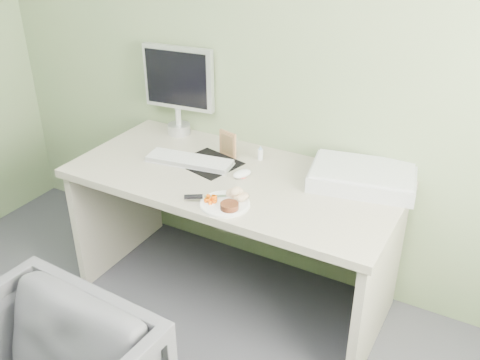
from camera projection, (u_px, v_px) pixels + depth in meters
The scene contains 14 objects.
wall_back at pixel (271, 30), 2.57m from camera, with size 3.50×3.50×0.00m, color gray.
desk at pixel (233, 208), 2.66m from camera, with size 1.60×0.75×0.73m.
plate at pixel (225, 204), 2.33m from camera, with size 0.22×0.22×0.01m, color white.
steak at pixel (229, 206), 2.28m from camera, with size 0.08×0.08×0.03m, color black.
potato_pile at pixel (238, 193), 2.35m from camera, with size 0.09×0.07×0.05m, color tan.
carrot_heap at pixel (212, 198), 2.33m from camera, with size 0.05×0.04×0.03m, color #FF6505.
steak_knife at pixel (201, 197), 2.35m from camera, with size 0.19×0.13×0.02m.
mousepad at pixel (209, 163), 2.69m from camera, with size 0.28×0.24×0.00m, color black.
keyboard at pixel (189, 160), 2.69m from camera, with size 0.44×0.13×0.02m, color white.
computer_mouse at pixel (242, 174), 2.55m from camera, with size 0.06×0.10×0.03m, color white.
photo_frame at pixel (228, 144), 2.73m from camera, with size 0.11×0.01×0.14m, color #8B6340.
eyedrop_bottle at pixel (260, 153), 2.71m from camera, with size 0.03×0.03×0.08m.
scanner at pixel (362, 177), 2.48m from camera, with size 0.48×0.32×0.07m, color #ADAEB4.
monitor at pixel (178, 86), 2.91m from camera, with size 0.41×0.13×0.49m.
Camera 1 is at (1.13, -0.35, 1.94)m, focal length 40.00 mm.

